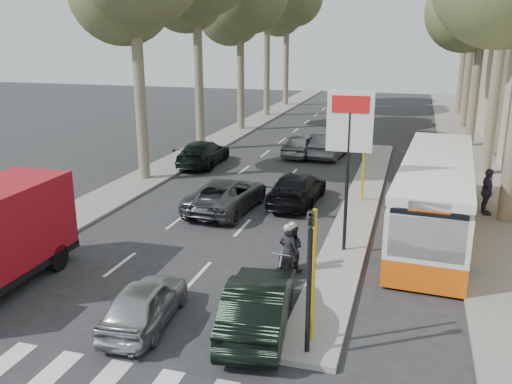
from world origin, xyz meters
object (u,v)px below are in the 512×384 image
(silver_hatchback, at_px, (144,303))
(city_bus, at_px, (435,194))
(motorcycle, at_px, (290,251))
(dark_hatchback, at_px, (258,304))

(silver_hatchback, relative_size, city_bus, 0.32)
(city_bus, bearing_deg, silver_hatchback, -124.63)
(motorcycle, bearing_deg, silver_hatchback, -118.79)
(silver_hatchback, distance_m, motorcycle, 5.01)
(silver_hatchback, bearing_deg, dark_hatchback, -174.08)
(motorcycle, bearing_deg, city_bus, 56.66)
(dark_hatchback, height_order, motorcycle, motorcycle)
(silver_hatchback, height_order, dark_hatchback, dark_hatchback)
(silver_hatchback, height_order, city_bus, city_bus)
(city_bus, relative_size, motorcycle, 5.46)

